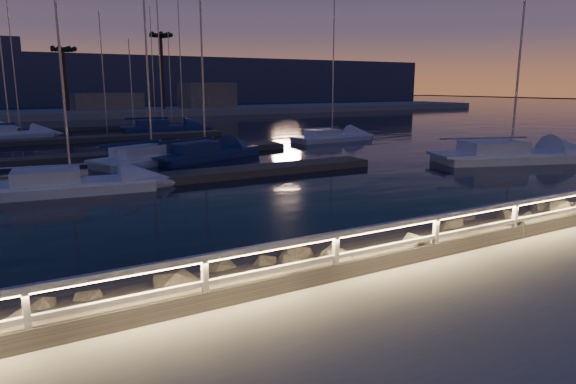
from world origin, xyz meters
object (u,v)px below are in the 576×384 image
Objects in this scene: sailboat_k at (161,127)px; sailboat_g at (203,153)px; sailboat_f at (149,157)px; sailboat_l at (330,137)px; guard_rail at (403,232)px; sailboat_n at (8,134)px; sailboat_c at (66,184)px; sailboat_d at (507,154)px.

sailboat_g is at bearing -93.01° from sailboat_k.
sailboat_g reaches higher than sailboat_f.
sailboat_g is 1.10× the size of sailboat_l.
guard_rail is 44.56m from sailboat_n.
sailboat_f is 0.93× the size of sailboat_k.
sailboat_c is 31.37m from sailboat_k.
sailboat_k is 14.10m from sailboat_n.
sailboat_g is at bearing -18.29° from sailboat_f.
sailboat_f reaches higher than sailboat_c.
sailboat_n is at bearing 85.31° from sailboat_f.
sailboat_d is at bearing -62.31° from sailboat_k.
sailboat_n is at bearing 98.72° from guard_rail.
sailboat_f is 1.06× the size of sailboat_n.
sailboat_l is (22.54, 11.85, -0.02)m from sailboat_c.
guard_rail is at bearing -96.23° from sailboat_n.
sailboat_k is at bearing 130.02° from sailboat_d.
sailboat_d is 1.32× the size of sailboat_l.
sailboat_c reaches higher than guard_rail.
sailboat_d reaches higher than sailboat_n.
sailboat_d is (19.80, 12.09, -0.90)m from guard_rail.
sailboat_k is at bearing 80.63° from guard_rail.
sailboat_d reaches higher than guard_rail.
sailboat_c is 0.91× the size of sailboat_k.
sailboat_f is (0.11, 22.41, -0.93)m from guard_rail.
sailboat_l is (17.12, 27.65, -0.98)m from guard_rail.
sailboat_n is (-10.40, 21.37, -0.01)m from sailboat_g.
guard_rail is 3.52× the size of sailboat_n.
sailboat_g is at bearing -79.02° from sailboat_n.
sailboat_d is 1.20× the size of sailboat_k.
sailboat_l is (-2.68, 15.56, -0.08)m from sailboat_d.
sailboat_f is at bearing -87.33° from sailboat_n.
sailboat_k is (3.70, 21.80, 0.00)m from sailboat_g.
sailboat_k is at bearing 49.53° from sailboat_f.
sailboat_f is 1.03× the size of sailboat_l.
sailboat_f is at bearing 57.58° from sailboat_c.
sailboat_n is at bearing 100.20° from sailboat_c.
sailboat_d is 19.31m from sailboat_g.
sailboat_f is 17.79m from sailboat_l.
sailboat_g is at bearing -163.41° from sailboat_l.
sailboat_k reaches higher than sailboat_n.
sailboat_c is 25.50m from sailboat_d.
sailboat_k is 1.14× the size of sailboat_n.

